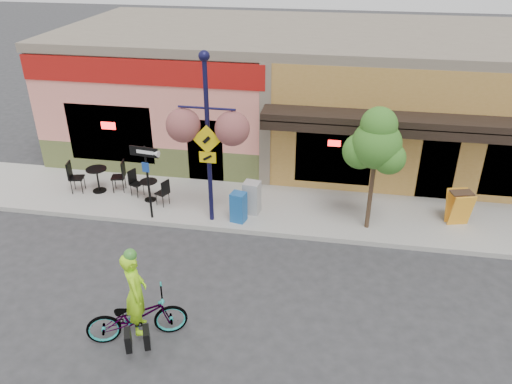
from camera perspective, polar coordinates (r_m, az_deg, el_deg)
ground at (r=13.76m, az=2.87°, el=-6.39°), size 90.00×90.00×0.00m
sidewalk at (r=15.41m, az=3.83°, el=-2.00°), size 24.00×3.00×0.15m
curb at (r=14.17m, az=3.17°, el=-4.89°), size 24.00×0.12×0.15m
building at (r=19.62m, az=5.90°, el=11.56°), size 18.20×8.20×4.50m
bicycle at (r=11.06m, az=-13.47°, el=-13.68°), size 2.22×1.49×1.10m
cyclist_rider at (r=10.79m, az=-13.46°, el=-12.14°), size 0.69×0.81×1.90m
lamp_post at (r=13.69m, az=-5.48°, el=5.77°), size 1.58×0.65×4.93m
one_way_sign at (r=14.61m, az=-12.20°, el=1.01°), size 0.89×0.30×2.28m
cafe_set_left at (r=16.83m, az=-17.68°, el=1.70°), size 1.90×1.23×1.05m
cafe_set_right at (r=15.89m, az=-12.12°, el=0.49°), size 1.63×1.25×0.87m
newspaper_box_blue at (r=14.44m, az=-2.02°, el=-1.73°), size 0.48×0.45×0.91m
newspaper_box_grey at (r=14.84m, az=-0.48°, el=-0.63°), size 0.52×0.48×1.00m
street_tree at (r=13.87m, az=13.27°, el=2.47°), size 1.43×1.43×3.62m
sandwich_board at (r=15.30m, az=22.45°, el=-2.00°), size 0.71×0.59×1.02m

